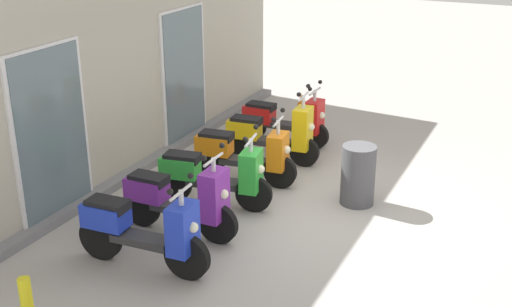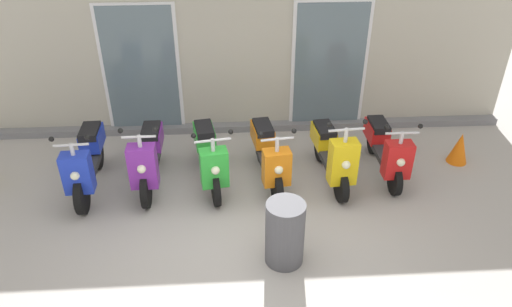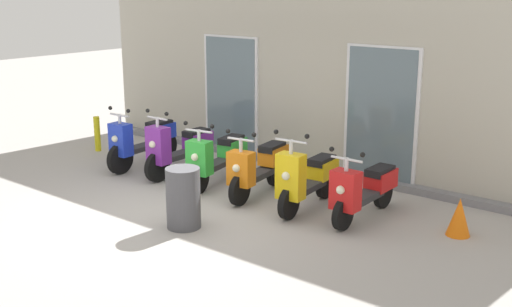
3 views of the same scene
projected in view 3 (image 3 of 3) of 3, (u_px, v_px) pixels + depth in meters
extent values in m
plane|color=#A8A39E|center=(180.00, 212.00, 9.35)|extent=(40.00, 40.00, 0.00)
cube|color=#B2AD9E|center=(306.00, 61.00, 11.29)|extent=(9.66, 0.30, 3.83)
cube|color=slate|center=(296.00, 165.00, 11.58)|extent=(9.66, 0.20, 0.12)
cube|color=silver|center=(231.00, 96.00, 12.33)|extent=(1.33, 0.04, 2.30)
cube|color=slate|center=(230.00, 96.00, 12.31)|extent=(1.21, 0.02, 2.22)
cube|color=silver|center=(381.00, 116.00, 10.38)|extent=(1.33, 0.04, 2.30)
cube|color=slate|center=(380.00, 117.00, 10.36)|extent=(1.21, 0.02, 2.22)
cylinder|color=black|center=(120.00, 159.00, 11.16)|extent=(0.13, 0.54, 0.54)
cylinder|color=black|center=(165.00, 146.00, 12.05)|extent=(0.13, 0.54, 0.54)
cube|color=#2D2D30|center=(143.00, 147.00, 11.58)|extent=(0.29, 0.72, 0.09)
cube|color=#1E38C6|center=(121.00, 140.00, 11.10)|extent=(0.39, 0.26, 0.57)
sphere|color=#F2EFCC|center=(115.00, 139.00, 10.99)|extent=(0.12, 0.12, 0.12)
cube|color=#1E38C6|center=(161.00, 131.00, 11.89)|extent=(0.32, 0.53, 0.28)
cube|color=black|center=(159.00, 124.00, 11.82)|extent=(0.28, 0.49, 0.11)
cylinder|color=silver|center=(120.00, 119.00, 11.01)|extent=(0.06, 0.06, 0.19)
cylinder|color=silver|center=(119.00, 115.00, 10.99)|extent=(0.45, 0.06, 0.04)
sphere|color=black|center=(128.00, 111.00, 10.84)|extent=(0.07, 0.07, 0.07)
sphere|color=black|center=(110.00, 108.00, 11.09)|extent=(0.07, 0.07, 0.07)
cylinder|color=black|center=(157.00, 167.00, 10.70)|extent=(0.10, 0.52, 0.52)
cylinder|color=black|center=(202.00, 154.00, 11.55)|extent=(0.10, 0.52, 0.52)
cube|color=#2D2D30|center=(180.00, 155.00, 11.10)|extent=(0.27, 0.69, 0.09)
cube|color=purple|center=(158.00, 145.00, 10.64)|extent=(0.38, 0.24, 0.63)
sphere|color=#F2EFCC|center=(152.00, 144.00, 10.53)|extent=(0.12, 0.12, 0.12)
cube|color=purple|center=(198.00, 140.00, 11.40)|extent=(0.31, 0.52, 0.28)
cube|color=black|center=(196.00, 133.00, 11.33)|extent=(0.27, 0.48, 0.11)
cylinder|color=silver|center=(157.00, 123.00, 10.54)|extent=(0.06, 0.06, 0.19)
cylinder|color=silver|center=(157.00, 118.00, 10.52)|extent=(0.45, 0.04, 0.04)
sphere|color=black|center=(166.00, 114.00, 10.36)|extent=(0.07, 0.07, 0.07)
sphere|color=black|center=(148.00, 111.00, 10.63)|extent=(0.07, 0.07, 0.07)
cylinder|color=black|center=(199.00, 178.00, 10.10)|extent=(0.17, 0.51, 0.50)
cylinder|color=black|center=(236.00, 161.00, 11.08)|extent=(0.17, 0.51, 0.50)
cube|color=#2D2D30|center=(218.00, 164.00, 10.56)|extent=(0.38, 0.75, 0.09)
cube|color=green|center=(199.00, 158.00, 10.05)|extent=(0.41, 0.30, 0.55)
sphere|color=#F2EFCC|center=(195.00, 157.00, 9.93)|extent=(0.12, 0.12, 0.12)
cube|color=green|center=(232.00, 147.00, 10.92)|extent=(0.38, 0.56, 0.28)
cube|color=black|center=(231.00, 140.00, 10.85)|extent=(0.34, 0.52, 0.11)
cylinder|color=silver|center=(199.00, 136.00, 9.96)|extent=(0.06, 0.06, 0.20)
cylinder|color=silver|center=(199.00, 131.00, 9.94)|extent=(0.49, 0.12, 0.04)
sphere|color=black|center=(212.00, 126.00, 9.80)|extent=(0.07, 0.07, 0.07)
sphere|color=black|center=(186.00, 123.00, 10.03)|extent=(0.07, 0.07, 0.07)
cylinder|color=black|center=(240.00, 190.00, 9.58)|extent=(0.16, 0.49, 0.49)
cylinder|color=black|center=(276.00, 172.00, 10.50)|extent=(0.16, 0.49, 0.49)
cube|color=#2D2D30|center=(259.00, 174.00, 10.01)|extent=(0.35, 0.72, 0.09)
cube|color=orange|center=(241.00, 169.00, 9.53)|extent=(0.41, 0.29, 0.52)
sphere|color=#F2EFCC|center=(236.00, 168.00, 9.41)|extent=(0.12, 0.12, 0.12)
cube|color=orange|center=(273.00, 155.00, 10.34)|extent=(0.36, 0.55, 0.28)
cube|color=black|center=(272.00, 147.00, 10.27)|extent=(0.32, 0.51, 0.11)
cylinder|color=silver|center=(241.00, 146.00, 9.44)|extent=(0.06, 0.06, 0.23)
cylinder|color=silver|center=(241.00, 140.00, 9.41)|extent=(0.45, 0.09, 0.04)
sphere|color=black|center=(254.00, 135.00, 9.27)|extent=(0.07, 0.07, 0.07)
sphere|color=black|center=(228.00, 131.00, 9.50)|extent=(0.07, 0.07, 0.07)
cylinder|color=black|center=(289.00, 203.00, 9.01)|extent=(0.14, 0.48, 0.47)
cylinder|color=black|center=(325.00, 183.00, 9.91)|extent=(0.14, 0.48, 0.47)
cube|color=#2D2D30|center=(308.00, 186.00, 9.43)|extent=(0.32, 0.71, 0.09)
cube|color=yellow|center=(291.00, 176.00, 8.94)|extent=(0.40, 0.27, 0.66)
sphere|color=#F2EFCC|center=(286.00, 176.00, 8.83)|extent=(0.12, 0.12, 0.12)
cube|color=yellow|center=(323.00, 168.00, 9.76)|extent=(0.34, 0.54, 0.28)
cube|color=black|center=(322.00, 160.00, 9.69)|extent=(0.30, 0.50, 0.11)
cylinder|color=silver|center=(291.00, 147.00, 8.84)|extent=(0.06, 0.06, 0.22)
cylinder|color=silver|center=(291.00, 141.00, 8.81)|extent=(0.50, 0.08, 0.04)
sphere|color=black|center=(307.00, 136.00, 8.65)|extent=(0.07, 0.07, 0.07)
sphere|color=black|center=(276.00, 132.00, 8.92)|extent=(0.07, 0.07, 0.07)
cylinder|color=black|center=(343.00, 214.00, 8.61)|extent=(0.09, 0.44, 0.44)
cylinder|color=black|center=(383.00, 193.00, 9.48)|extent=(0.09, 0.44, 0.44)
cube|color=#2D2D30|center=(364.00, 197.00, 9.02)|extent=(0.26, 0.72, 0.09)
cube|color=red|center=(345.00, 190.00, 8.56)|extent=(0.38, 0.24, 0.55)
sphere|color=#F2EFCC|center=(340.00, 190.00, 8.45)|extent=(0.12, 0.12, 0.12)
cube|color=red|center=(381.00, 179.00, 9.35)|extent=(0.30, 0.52, 0.28)
cube|color=black|center=(380.00, 171.00, 9.28)|extent=(0.26, 0.48, 0.11)
cylinder|color=silver|center=(346.00, 165.00, 8.46)|extent=(0.06, 0.06, 0.20)
cylinder|color=silver|center=(347.00, 159.00, 8.44)|extent=(0.47, 0.04, 0.04)
sphere|color=black|center=(363.00, 155.00, 8.28)|extent=(0.07, 0.07, 0.07)
sphere|color=black|center=(332.00, 149.00, 8.56)|extent=(0.07, 0.07, 0.07)
cone|color=orange|center=(459.00, 217.00, 8.41)|extent=(0.32, 0.32, 0.52)
cylinder|color=yellow|center=(97.00, 134.00, 12.69)|extent=(0.12, 0.12, 0.70)
cylinder|color=#4C4C51|center=(183.00, 198.00, 8.66)|extent=(0.47, 0.47, 0.84)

